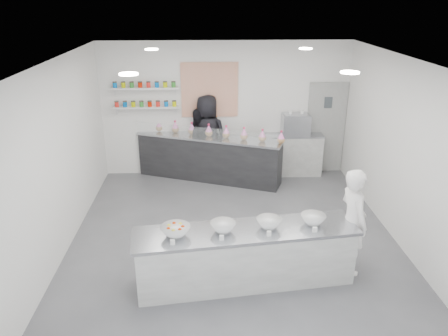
# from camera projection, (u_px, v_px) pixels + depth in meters

# --- Properties ---
(floor) EXTENTS (6.00, 6.00, 0.00)m
(floor) POSITION_uv_depth(u_px,v_px,m) (233.00, 237.00, 7.53)
(floor) COLOR #515156
(floor) RESTS_ON ground
(ceiling) EXTENTS (6.00, 6.00, 0.00)m
(ceiling) POSITION_uv_depth(u_px,v_px,m) (235.00, 60.00, 6.42)
(ceiling) COLOR white
(ceiling) RESTS_ON floor
(back_wall) EXTENTS (5.50, 0.00, 5.50)m
(back_wall) POSITION_uv_depth(u_px,v_px,m) (225.00, 110.00, 9.76)
(back_wall) COLOR white
(back_wall) RESTS_ON floor
(left_wall) EXTENTS (0.00, 6.00, 6.00)m
(left_wall) POSITION_uv_depth(u_px,v_px,m) (60.00, 159.00, 6.86)
(left_wall) COLOR white
(left_wall) RESTS_ON floor
(right_wall) EXTENTS (0.00, 6.00, 6.00)m
(right_wall) POSITION_uv_depth(u_px,v_px,m) (403.00, 153.00, 7.09)
(right_wall) COLOR white
(right_wall) RESTS_ON floor
(back_door) EXTENTS (0.88, 0.04, 2.10)m
(back_door) POSITION_uv_depth(u_px,v_px,m) (326.00, 128.00, 9.99)
(back_door) COLOR gray
(back_door) RESTS_ON floor
(pattern_panel) EXTENTS (1.25, 0.03, 1.20)m
(pattern_panel) POSITION_uv_depth(u_px,v_px,m) (210.00, 90.00, 9.55)
(pattern_panel) COLOR #C64615
(pattern_panel) RESTS_ON back_wall
(jar_shelf_lower) EXTENTS (1.45, 0.22, 0.04)m
(jar_shelf_lower) POSITION_uv_depth(u_px,v_px,m) (146.00, 107.00, 9.55)
(jar_shelf_lower) COLOR silver
(jar_shelf_lower) RESTS_ON back_wall
(jar_shelf_upper) EXTENTS (1.45, 0.22, 0.04)m
(jar_shelf_upper) POSITION_uv_depth(u_px,v_px,m) (145.00, 88.00, 9.40)
(jar_shelf_upper) COLOR silver
(jar_shelf_upper) RESTS_ON back_wall
(preserve_jars) EXTENTS (1.45, 0.10, 0.56)m
(preserve_jars) POSITION_uv_depth(u_px,v_px,m) (145.00, 95.00, 9.43)
(preserve_jars) COLOR red
(preserve_jars) RESTS_ON jar_shelf_lower
(downlight_0) EXTENTS (0.24, 0.24, 0.02)m
(downlight_0) POSITION_uv_depth(u_px,v_px,m) (129.00, 74.00, 5.44)
(downlight_0) COLOR white
(downlight_0) RESTS_ON ceiling
(downlight_1) EXTENTS (0.24, 0.24, 0.02)m
(downlight_1) POSITION_uv_depth(u_px,v_px,m) (350.00, 72.00, 5.55)
(downlight_1) COLOR white
(downlight_1) RESTS_ON ceiling
(downlight_2) EXTENTS (0.24, 0.24, 0.02)m
(downlight_2) POSITION_uv_depth(u_px,v_px,m) (152.00, 49.00, 7.85)
(downlight_2) COLOR white
(downlight_2) RESTS_ON ceiling
(downlight_3) EXTENTS (0.24, 0.24, 0.02)m
(downlight_3) POSITION_uv_depth(u_px,v_px,m) (306.00, 49.00, 7.96)
(downlight_3) COLOR white
(downlight_3) RESTS_ON ceiling
(prep_counter) EXTENTS (3.22, 1.10, 0.86)m
(prep_counter) POSITION_uv_depth(u_px,v_px,m) (245.00, 256.00, 6.23)
(prep_counter) COLOR #A0A09B
(prep_counter) RESTS_ON floor
(back_bar) EXTENTS (3.25, 1.73, 1.01)m
(back_bar) POSITION_uv_depth(u_px,v_px,m) (209.00, 158.00, 9.74)
(back_bar) COLOR black
(back_bar) RESTS_ON floor
(sneeze_guard) EXTENTS (3.00, 1.17, 0.28)m
(sneeze_guard) POSITION_uv_depth(u_px,v_px,m) (204.00, 134.00, 9.25)
(sneeze_guard) COLOR white
(sneeze_guard) RESTS_ON back_bar
(espresso_ledge) EXTENTS (1.29, 0.41, 0.96)m
(espresso_ledge) POSITION_uv_depth(u_px,v_px,m) (293.00, 155.00, 9.99)
(espresso_ledge) COLOR #A0A09B
(espresso_ledge) RESTS_ON floor
(espresso_machine) EXTENTS (0.61, 0.42, 0.46)m
(espresso_machine) POSITION_uv_depth(u_px,v_px,m) (296.00, 125.00, 9.73)
(espresso_machine) COLOR #93969E
(espresso_machine) RESTS_ON espresso_ledge
(cup_stacks) EXTENTS (0.24, 0.24, 0.32)m
(cup_stacks) POSITION_uv_depth(u_px,v_px,m) (288.00, 128.00, 9.75)
(cup_stacks) COLOR #99865F
(cup_stacks) RESTS_ON espresso_ledge
(prep_bowls) EXTENTS (2.34, 0.74, 0.14)m
(prep_bowls) POSITION_uv_depth(u_px,v_px,m) (246.00, 225.00, 6.04)
(prep_bowls) COLOR white
(prep_bowls) RESTS_ON prep_counter
(label_cards) EXTENTS (2.01, 0.04, 0.07)m
(label_cards) POSITION_uv_depth(u_px,v_px,m) (245.00, 247.00, 5.59)
(label_cards) COLOR white
(label_cards) RESTS_ON prep_counter
(cookie_bags) EXTENTS (3.19, 1.36, 0.28)m
(cookie_bags) POSITION_uv_depth(u_px,v_px,m) (209.00, 130.00, 9.50)
(cookie_bags) COLOR #FF7CD4
(cookie_bags) RESTS_ON back_bar
(woman_prep) EXTENTS (0.50, 0.66, 1.64)m
(woman_prep) POSITION_uv_depth(u_px,v_px,m) (353.00, 221.00, 6.37)
(woman_prep) COLOR white
(woman_prep) RESTS_ON floor
(staff_left) EXTENTS (0.90, 0.78, 1.56)m
(staff_left) POSITION_uv_depth(u_px,v_px,m) (198.00, 143.00, 9.86)
(staff_left) COLOR black
(staff_left) RESTS_ON floor
(staff_right) EXTENTS (1.06, 0.86, 1.87)m
(staff_right) POSITION_uv_depth(u_px,v_px,m) (207.00, 136.00, 9.81)
(staff_right) COLOR black
(staff_right) RESTS_ON floor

